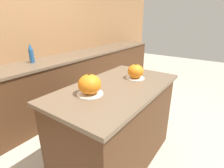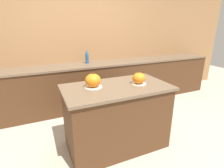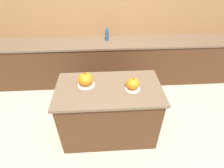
# 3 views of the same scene
# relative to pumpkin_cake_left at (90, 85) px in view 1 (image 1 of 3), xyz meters

# --- Properties ---
(ground_plane) EXTENTS (12.00, 12.00, 0.00)m
(ground_plane) POSITION_rel_pumpkin_cake_left_xyz_m (0.29, -0.08, -0.98)
(ground_plane) COLOR #BCB29E
(wall_back) EXTENTS (8.00, 0.06, 2.50)m
(wall_back) POSITION_rel_pumpkin_cake_left_xyz_m (0.29, 1.65, 0.27)
(wall_back) COLOR #9E7047
(wall_back) RESTS_ON ground_plane
(kitchen_island) EXTENTS (1.38, 0.76, 0.89)m
(kitchen_island) POSITION_rel_pumpkin_cake_left_xyz_m (0.29, -0.08, -0.53)
(kitchen_island) COLOR #4C2D19
(kitchen_island) RESTS_ON ground_plane
(back_counter) EXTENTS (6.00, 0.60, 0.91)m
(back_counter) POSITION_rel_pumpkin_cake_left_xyz_m (0.29, 1.32, -0.53)
(back_counter) COLOR #4C2D19
(back_counter) RESTS_ON ground_plane
(pumpkin_cake_left) EXTENTS (0.23, 0.23, 0.20)m
(pumpkin_cake_left) POSITION_rel_pumpkin_cake_left_xyz_m (0.00, 0.00, 0.00)
(pumpkin_cake_left) COLOR silver
(pumpkin_cake_left) RESTS_ON kitchen_island
(pumpkin_cake_right) EXTENTS (0.20, 0.20, 0.18)m
(pumpkin_cake_right) POSITION_rel_pumpkin_cake_left_xyz_m (0.60, -0.12, -0.01)
(pumpkin_cake_right) COLOR silver
(pumpkin_cake_right) RESTS_ON kitchen_island
(bottle_tall) EXTENTS (0.07, 0.07, 0.27)m
(bottle_tall) POSITION_rel_pumpkin_cake_left_xyz_m (0.33, 1.40, 0.06)
(bottle_tall) COLOR #235184
(bottle_tall) RESTS_ON back_counter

